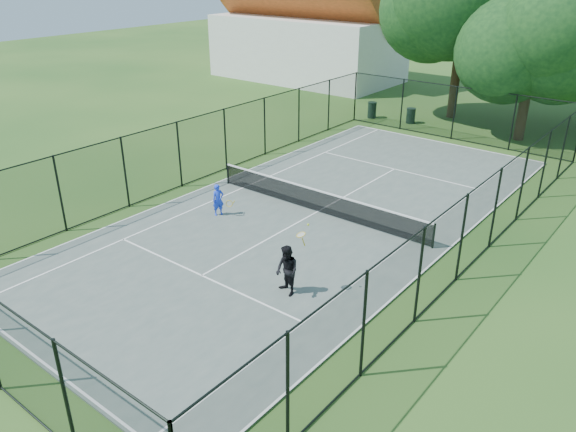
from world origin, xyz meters
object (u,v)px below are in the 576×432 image
Objects in this scene: player_black at (287,271)px; tennis_net at (318,200)px; trash_bin_left at (372,110)px; trash_bin_right at (411,116)px; player_blue at (218,200)px.

tennis_net is at bearing 117.04° from player_black.
tennis_net is 6.19m from player_black.
trash_bin_left is at bearing 113.91° from player_black.
trash_bin_left is 1.09× the size of trash_bin_right.
player_blue is (3.00, -16.86, 0.18)m from trash_bin_left.
tennis_net is 14.97m from trash_bin_right.
player_blue reaches higher than trash_bin_right.
trash_bin_left is at bearing 112.66° from tennis_net.
tennis_net is 9.86× the size of trash_bin_left.
player_blue is at bearing -137.47° from tennis_net.
player_black is (8.73, -19.68, 0.35)m from trash_bin_left.
tennis_net is 3.96m from player_blue.
trash_bin_right is at bearing 9.15° from trash_bin_left.
player_black is at bearing -72.87° from trash_bin_right.
tennis_net is at bearing 42.53° from player_blue.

